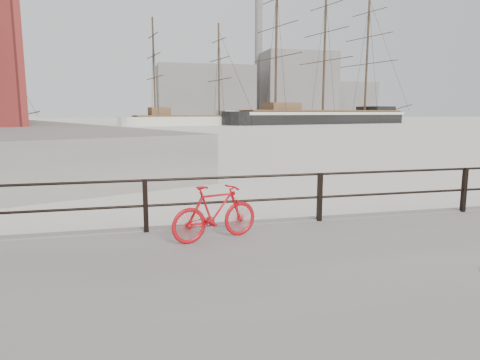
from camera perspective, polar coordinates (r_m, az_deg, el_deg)
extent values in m
plane|color=white|center=(9.27, 10.04, -7.24)|extent=(400.00, 400.00, 0.00)
cube|color=gray|center=(6.00, 26.18, -15.53)|extent=(36.00, 8.00, 0.35)
imported|color=red|center=(7.51, -3.33, -4.34)|extent=(1.63, 0.71, 0.98)
cube|color=gray|center=(150.14, -4.73, 11.46)|extent=(32.00, 18.00, 18.00)
cube|color=gray|center=(164.24, 7.41, 12.25)|extent=(26.00, 20.00, 24.00)
cube|color=gray|center=(178.01, 13.82, 10.20)|extent=(20.00, 16.00, 14.00)
cylinder|color=gray|center=(165.72, 2.47, 15.76)|extent=(2.80, 2.80, 44.00)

